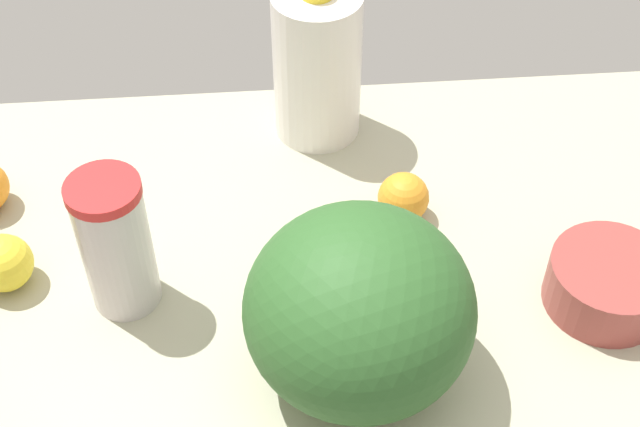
# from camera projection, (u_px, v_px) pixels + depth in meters

# --- Properties ---
(countertop) EXTENTS (1.20, 0.76, 0.03)m
(countertop) POSITION_uv_depth(u_px,v_px,m) (320.00, 273.00, 1.19)
(countertop) COLOR #B1AF93
(countertop) RESTS_ON ground
(tumbler_cup) EXTENTS (0.09, 0.09, 0.20)m
(tumbler_cup) POSITION_uv_depth(u_px,v_px,m) (116.00, 244.00, 1.07)
(tumbler_cup) COLOR silver
(tumbler_cup) RESTS_ON countertop
(watermelon) EXTENTS (0.26, 0.26, 0.23)m
(watermelon) POSITION_uv_depth(u_px,v_px,m) (359.00, 310.00, 0.98)
(watermelon) COLOR #2F6029
(watermelon) RESTS_ON countertop
(milk_jug) EXTENTS (0.13, 0.13, 0.25)m
(milk_jug) POSITION_uv_depth(u_px,v_px,m) (317.00, 65.00, 1.29)
(milk_jug) COLOR white
(milk_jug) RESTS_ON countertop
(mixing_bowl) EXTENTS (0.15, 0.15, 0.07)m
(mixing_bowl) POSITION_uv_depth(u_px,v_px,m) (608.00, 283.00, 1.11)
(mixing_bowl) COLOR #9A403A
(mixing_bowl) RESTS_ON countertop
(orange_far_back) EXTENTS (0.07, 0.07, 0.07)m
(orange_far_back) POSITION_uv_depth(u_px,v_px,m) (403.00, 198.00, 1.21)
(orange_far_back) COLOR orange
(orange_far_back) RESTS_ON countertop
(lemon_beside_bowl) EXTENTS (0.07, 0.07, 0.07)m
(lemon_beside_bowl) POSITION_uv_depth(u_px,v_px,m) (4.00, 263.00, 1.13)
(lemon_beside_bowl) COLOR yellow
(lemon_beside_bowl) RESTS_ON countertop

